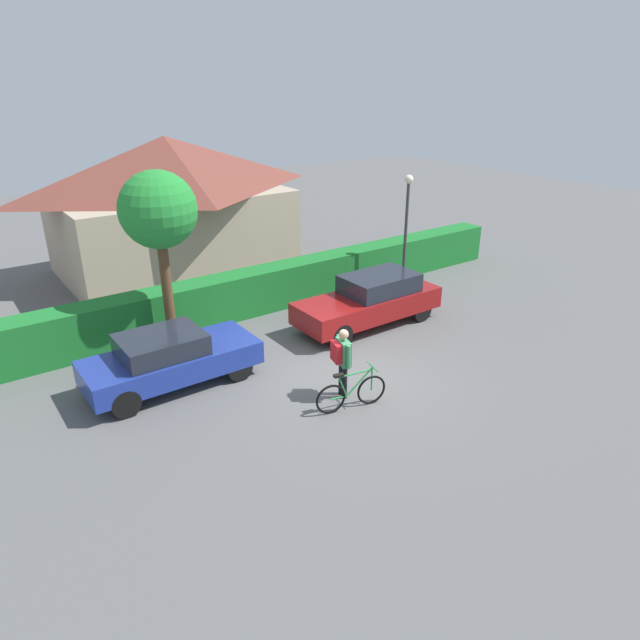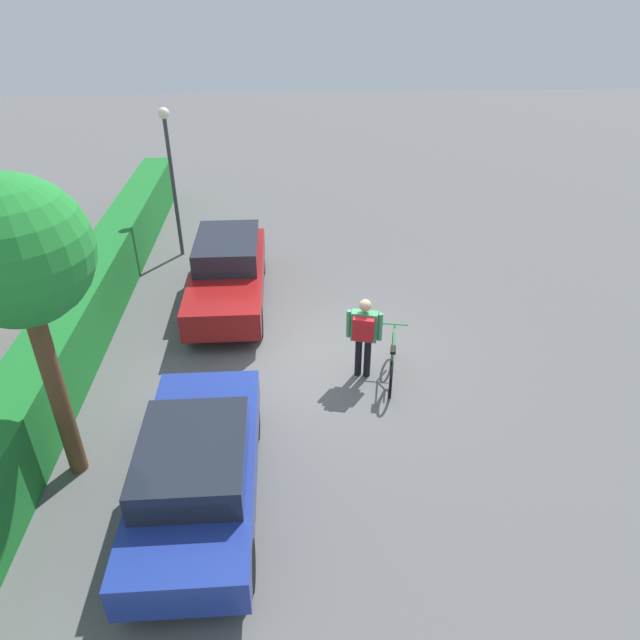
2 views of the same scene
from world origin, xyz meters
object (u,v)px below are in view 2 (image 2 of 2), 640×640
(street_lamp, at_px, (170,162))
(person_rider, at_px, (364,332))
(tree_kerbside, at_px, (16,256))
(parked_car_near, at_px, (197,469))
(parked_car_far, at_px, (228,271))
(bicycle, at_px, (392,363))

(street_lamp, bearing_deg, person_rider, -144.28)
(street_lamp, height_order, tree_kerbside, tree_kerbside)
(person_rider, relative_size, street_lamp, 0.43)
(parked_car_near, height_order, person_rider, person_rider)
(street_lamp, bearing_deg, parked_car_far, -151.08)
(person_rider, height_order, street_lamp, street_lamp)
(person_rider, bearing_deg, bicycle, -104.82)
(bicycle, height_order, tree_kerbside, tree_kerbside)
(person_rider, distance_m, tree_kerbside, 5.80)
(parked_car_near, height_order, street_lamp, street_lamp)
(parked_car_near, height_order, parked_car_far, parked_car_far)
(parked_car_far, bearing_deg, parked_car_near, -180.00)
(parked_car_near, xyz_separation_m, person_rider, (2.94, -2.73, 0.30))
(person_rider, xyz_separation_m, street_lamp, (5.88, 4.23, 1.53))
(street_lamp, distance_m, tree_kerbside, 8.06)
(bicycle, bearing_deg, tree_kerbside, 110.34)
(parked_car_near, bearing_deg, street_lamp, 9.65)
(bicycle, xyz_separation_m, person_rider, (0.14, 0.54, 0.62))
(bicycle, xyz_separation_m, tree_kerbside, (-1.95, 5.27, 3.26))
(tree_kerbside, bearing_deg, parked_car_near, -112.86)
(parked_car_near, xyz_separation_m, street_lamp, (8.81, 1.50, 1.83))
(bicycle, distance_m, street_lamp, 7.97)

